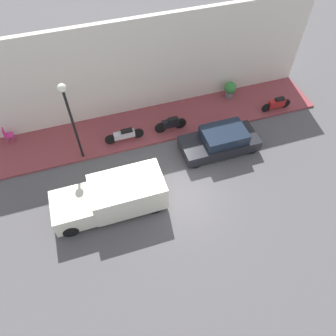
{
  "coord_description": "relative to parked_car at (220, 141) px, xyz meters",
  "views": [
    {
      "loc": [
        -8.33,
        3.32,
        13.25
      ],
      "look_at": [
        1.22,
        0.26,
        0.6
      ],
      "focal_mm": 35.0,
      "sensor_mm": 36.0,
      "label": 1
    }
  ],
  "objects": [
    {
      "name": "building_facade",
      "position": [
        4.5,
        2.93,
        2.16
      ],
      "size": [
        0.3,
        19.48,
        5.57
      ],
      "color": "silver",
      "rests_on": "ground_plane"
    },
    {
      "name": "scooter_silver",
      "position": [
        2.07,
        4.71,
        -0.1
      ],
      "size": [
        0.3,
        2.14,
        0.74
      ],
      "color": "#B7B7BF",
      "rests_on": "sidewalk"
    },
    {
      "name": "motorcycle_black",
      "position": [
        2.07,
        2.08,
        -0.06
      ],
      "size": [
        0.3,
        1.82,
        0.84
      ],
      "color": "black",
      "rests_on": "sidewalk"
    },
    {
      "name": "parked_car",
      "position": [
        0.0,
        0.0,
        0.0
      ],
      "size": [
        1.81,
        4.1,
        1.31
      ],
      "color": "black",
      "rests_on": "ground_plane"
    },
    {
      "name": "potted_plant",
      "position": [
        3.75,
        -2.25,
        0.06
      ],
      "size": [
        0.72,
        0.72,
        1.03
      ],
      "color": "slate",
      "rests_on": "sidewalk"
    },
    {
      "name": "motorcycle_red",
      "position": [
        1.82,
        -4.4,
        -0.09
      ],
      "size": [
        0.3,
        1.84,
        0.79
      ],
      "color": "#B21E1E",
      "rests_on": "sidewalk"
    },
    {
      "name": "delivery_van",
      "position": [
        -1.87,
        6.2,
        0.21
      ],
      "size": [
        1.95,
        5.06,
        1.62
      ],
      "color": "silver",
      "rests_on": "ground_plane"
    },
    {
      "name": "streetlamp",
      "position": [
        1.63,
        7.09,
        2.73
      ],
      "size": [
        0.39,
        0.39,
        4.62
      ],
      "color": "black",
      "rests_on": "sidewalk"
    },
    {
      "name": "ground_plane",
      "position": [
        -2.09,
        2.93,
        -0.63
      ],
      "size": [
        60.0,
        60.0,
        0.0
      ],
      "primitive_type": "plane",
      "color": "#514F51"
    },
    {
      "name": "cafe_chair",
      "position": [
        3.92,
        10.72,
        0.01
      ],
      "size": [
        0.4,
        0.4,
        0.93
      ],
      "color": "#D8338C",
      "rests_on": "sidewalk"
    },
    {
      "name": "sidewalk",
      "position": [
        2.86,
        2.93,
        -0.57
      ],
      "size": [
        2.96,
        19.48,
        0.11
      ],
      "color": "brown",
      "rests_on": "ground_plane"
    }
  ]
}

